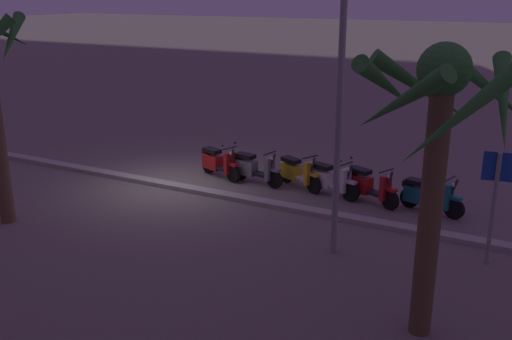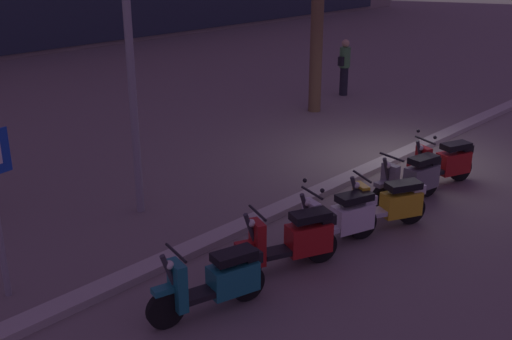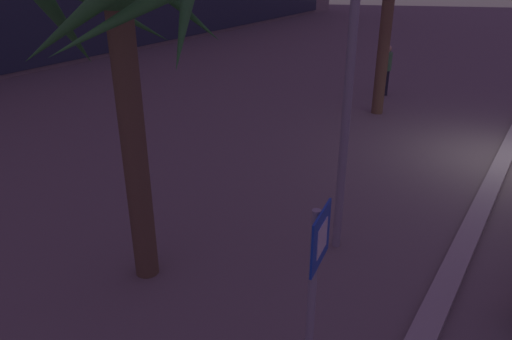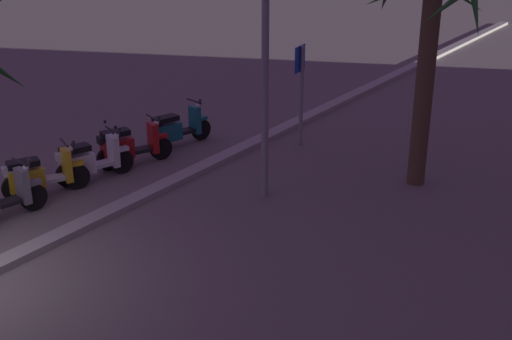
% 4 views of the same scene
% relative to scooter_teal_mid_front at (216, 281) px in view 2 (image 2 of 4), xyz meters
% --- Properties ---
extents(ground_plane, '(200.00, 200.00, 0.00)m').
position_rel_scooter_teal_mid_front_xyz_m(ground_plane, '(7.02, 1.38, -0.44)').
color(ground_plane, slate).
extents(curb_strip, '(60.00, 0.36, 0.12)m').
position_rel_scooter_teal_mid_front_xyz_m(curb_strip, '(7.02, 1.49, -0.38)').
color(curb_strip, '#ADA89E').
rests_on(curb_strip, ground).
extents(scooter_teal_mid_front, '(1.71, 0.72, 1.04)m').
position_rel_scooter_teal_mid_front_xyz_m(scooter_teal_mid_front, '(0.00, 0.00, 0.00)').
color(scooter_teal_mid_front, black).
rests_on(scooter_teal_mid_front, ground).
extents(scooter_red_last_in_row, '(1.67, 0.87, 1.04)m').
position_rel_scooter_teal_mid_front_xyz_m(scooter_red_last_in_row, '(1.58, -0.00, 0.02)').
color(scooter_red_last_in_row, black).
rests_on(scooter_red_last_in_row, ground).
extents(scooter_white_mid_centre, '(1.68, 0.78, 1.17)m').
position_rel_scooter_teal_mid_front_xyz_m(scooter_white_mid_centre, '(2.69, -0.05, 0.01)').
color(scooter_white_mid_centre, black).
rests_on(scooter_white_mid_centre, ground).
extents(scooter_yellow_gap_after_mid, '(1.60, 0.90, 1.04)m').
position_rel_scooter_teal_mid_front_xyz_m(scooter_yellow_gap_after_mid, '(3.77, -0.28, 0.00)').
color(scooter_yellow_gap_after_mid, black).
rests_on(scooter_yellow_gap_after_mid, ground).
extents(scooter_grey_second_in_line, '(1.79, 0.66, 1.04)m').
position_rel_scooter_teal_mid_front_xyz_m(scooter_grey_second_in_line, '(5.05, 0.01, 0.01)').
color(scooter_grey_second_in_line, black).
rests_on(scooter_grey_second_in_line, ground).
extents(scooter_red_far_back, '(1.66, 0.81, 1.17)m').
position_rel_scooter_teal_mid_front_xyz_m(scooter_red_far_back, '(6.28, 0.00, 0.02)').
color(scooter_red_far_back, black).
rests_on(scooter_red_far_back, ground).
extents(pedestrian_strolling_near_curb, '(0.45, 0.34, 1.75)m').
position_rel_scooter_teal_mid_front_xyz_m(pedestrian_strolling_near_curb, '(11.17, 6.00, 0.50)').
color(pedestrian_strolling_near_curb, black).
rests_on(pedestrian_strolling_near_curb, ground).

